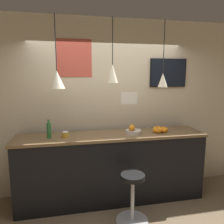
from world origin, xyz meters
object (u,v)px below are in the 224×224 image
at_px(juice_bottle, 49,130).
at_px(mounted_tv, 168,73).
at_px(bar_stool, 132,193).
at_px(spread_jar, 65,134).
at_px(fruit_bowl, 133,130).

distance_m(juice_bottle, mounted_tv, 2.20).
xyz_separation_m(bar_stool, spread_jar, (-0.87, 0.57, 0.72)).
height_order(fruit_bowl, juice_bottle, juice_bottle).
xyz_separation_m(fruit_bowl, mounted_tv, (0.74, 0.39, 0.89)).
bearing_deg(bar_stool, fruit_bowl, 73.66).
distance_m(bar_stool, mounted_tv, 2.09).
xyz_separation_m(spread_jar, mounted_tv, (1.78, 0.38, 0.90)).
distance_m(bar_stool, juice_bottle, 1.47).
bearing_deg(mounted_tv, bar_stool, -133.55).
xyz_separation_m(fruit_bowl, spread_jar, (-1.04, 0.00, -0.01)).
height_order(bar_stool, mounted_tv, mounted_tv).
height_order(bar_stool, spread_jar, spread_jar).
bearing_deg(fruit_bowl, juice_bottle, 179.80).
bearing_deg(mounted_tv, juice_bottle, -169.16).
relative_size(fruit_bowl, mounted_tv, 0.36).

